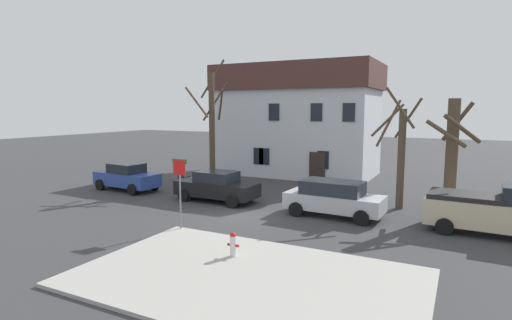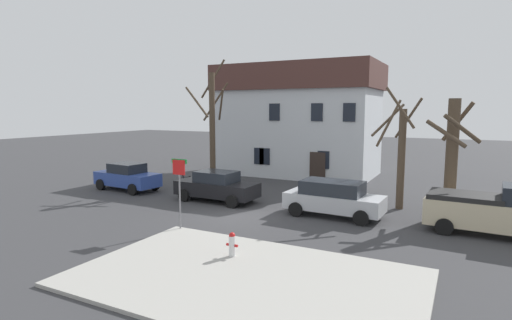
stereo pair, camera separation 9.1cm
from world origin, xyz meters
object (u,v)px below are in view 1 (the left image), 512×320
building_main (297,119)px  car_silver_wagon (334,198)px  car_blue_sedan (127,177)px  car_black_sedan (217,186)px  tree_bare_near (212,125)px  tree_bare_mid (400,151)px  tree_bare_far (452,154)px  street_sign_pole (180,181)px  bicycle_leaning (185,180)px  pickup_truck_beige (499,211)px  fire_hydrant (233,244)px

building_main → car_silver_wagon: size_ratio=2.62×
car_blue_sedan → car_black_sedan: car_blue_sedan is taller
car_black_sedan → building_main: bearing=88.2°
tree_bare_near → car_silver_wagon: 10.40m
tree_bare_mid → tree_bare_far: tree_bare_mid is taller
street_sign_pole → car_black_sedan: bearing=107.2°
car_black_sedan → street_sign_pole: street_sign_pole is taller
car_silver_wagon → street_sign_pole: size_ratio=1.53×
car_silver_wagon → bicycle_leaning: bearing=164.4°
tree_bare_far → street_sign_pole: bearing=-141.6°
pickup_truck_beige → street_sign_pole: size_ratio=1.79×
street_sign_pole → car_blue_sedan: bearing=146.9°
pickup_truck_beige → bicycle_leaning: bearing=170.5°
fire_hydrant → car_silver_wagon: bearing=78.9°
tree_bare_near → car_silver_wagon: size_ratio=1.79×
car_silver_wagon → street_sign_pole: street_sign_pole is taller
fire_hydrant → street_sign_pole: 4.26m
tree_bare_mid → car_black_sedan: (-9.04, -2.87, -2.09)m
pickup_truck_beige → tree_bare_far: bearing=127.2°
car_blue_sedan → fire_hydrant: 13.80m
car_blue_sedan → street_sign_pole: 9.92m
tree_bare_far → car_blue_sedan: 18.26m
tree_bare_mid → bicycle_leaning: size_ratio=3.62×
building_main → fire_hydrant: size_ratio=14.64×
tree_bare_far → pickup_truck_beige: tree_bare_far is taller
fire_hydrant → car_black_sedan: bearing=126.1°
car_blue_sedan → fire_hydrant: size_ratio=5.39×
building_main → tree_bare_far: (11.05, -8.68, -1.33)m
building_main → fire_hydrant: building_main is taller
car_blue_sedan → car_silver_wagon: bearing=-0.8°
tree_bare_mid → car_blue_sedan: bearing=-169.7°
building_main → pickup_truck_beige: size_ratio=2.24×
car_blue_sedan → pickup_truck_beige: size_ratio=0.83×
car_blue_sedan → bicycle_leaning: car_blue_sedan is taller
car_silver_wagon → fire_hydrant: (-1.37, -6.97, -0.33)m
tree_bare_near → car_blue_sedan: tree_bare_near is taller
street_sign_pole → tree_bare_mid: bearing=48.0°
building_main → car_silver_wagon: 13.26m
car_silver_wagon → fire_hydrant: car_silver_wagon is taller
pickup_truck_beige → bicycle_leaning: 17.79m
car_black_sedan → fire_hydrant: car_black_sedan is taller
street_sign_pole → tree_bare_near: bearing=115.6°
car_blue_sedan → bicycle_leaning: bearing=50.9°
tree_bare_mid → car_blue_sedan: size_ratio=1.37×
tree_bare_near → bicycle_leaning: bearing=-157.0°
tree_bare_near → building_main: bearing=68.4°
tree_bare_near → car_black_sedan: (2.62, -3.59, -3.16)m
car_silver_wagon → bicycle_leaning: 11.28m
building_main → car_silver_wagon: building_main is taller
car_silver_wagon → fire_hydrant: bearing=-101.1°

